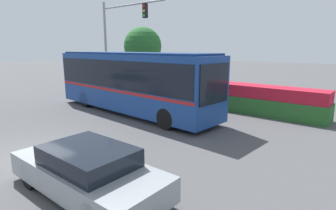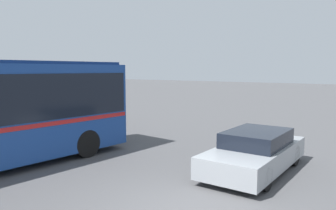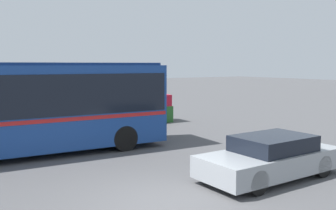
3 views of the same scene
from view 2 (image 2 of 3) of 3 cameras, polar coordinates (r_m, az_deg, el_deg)
name	(u,v)px [view 2 (image 2 of 3)]	position (r m, az deg, el deg)	size (l,w,h in m)	color
sedan_foreground	(255,152)	(10.49, 15.13, -7.95)	(4.59, 1.90, 1.27)	gray
flowering_hedge	(49,115)	(17.93, -20.26, -1.68)	(6.82, 1.48, 1.60)	#286028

